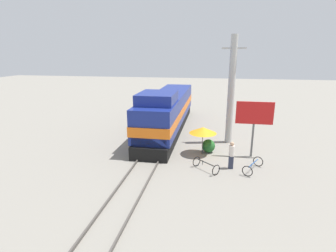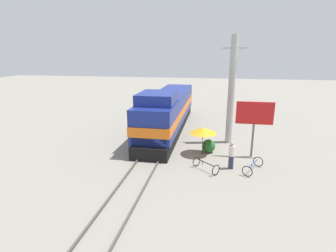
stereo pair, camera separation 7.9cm
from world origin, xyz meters
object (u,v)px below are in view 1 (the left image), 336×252
at_px(bicycle_spare, 206,165).
at_px(billboard_sign, 254,116).
at_px(locomotive, 168,112).
at_px(person_bystander, 231,154).
at_px(vendor_umbrella, 203,130).
at_px(bicycle, 253,166).
at_px(utility_pole, 231,90).

bearing_deg(bicycle_spare, billboard_sign, 174.88).
relative_size(locomotive, person_bystander, 8.90).
xyz_separation_m(vendor_umbrella, bicycle_spare, (0.37, -2.73, -1.47)).
bearing_deg(person_bystander, locomotive, 125.80).
height_order(billboard_sign, bicycle, billboard_sign).
bearing_deg(billboard_sign, bicycle_spare, -136.63).
bearing_deg(utility_pole, vendor_umbrella, -122.62).
bearing_deg(bicycle, utility_pole, 131.16).
distance_m(utility_pole, vendor_umbrella, 4.38).
distance_m(person_bystander, bicycle, 1.48).
height_order(vendor_umbrella, person_bystander, vendor_umbrella).
bearing_deg(vendor_umbrella, utility_pole, 57.38).
relative_size(billboard_sign, bicycle_spare, 2.30).
bearing_deg(billboard_sign, person_bystander, -123.39).
relative_size(person_bystander, bicycle, 0.91).
height_order(locomotive, billboard_sign, locomotive).
relative_size(utility_pole, billboard_sign, 2.15).
bearing_deg(utility_pole, billboard_sign, -63.12).
height_order(bicycle, bicycle_spare, bicycle_spare).
distance_m(bicycle, bicycle_spare, 2.90).
bearing_deg(vendor_umbrella, bicycle, -35.36).
height_order(vendor_umbrella, bicycle, vendor_umbrella).
xyz_separation_m(utility_pole, bicycle_spare, (-1.59, -5.79, -3.91)).
height_order(locomotive, bicycle_spare, locomotive).
bearing_deg(locomotive, billboard_sign, -36.84).
height_order(locomotive, person_bystander, locomotive).
relative_size(utility_pole, vendor_umbrella, 4.16).
bearing_deg(person_bystander, bicycle_spare, -159.28).
relative_size(locomotive, bicycle, 8.11).
bearing_deg(utility_pole, locomotive, 157.18).
relative_size(bicycle, bicycle_spare, 1.15).
xyz_separation_m(utility_pole, bicycle, (1.27, -5.36, -3.91)).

